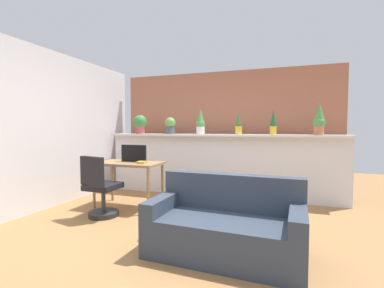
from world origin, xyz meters
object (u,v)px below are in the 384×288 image
object	(u,v)px
potted_plant_3	(239,126)
book_on_desk	(142,162)
potted_plant_2	(200,122)
office_chair	(100,191)
potted_plant_4	(273,122)
tv_monitor	(134,153)
vase_on_shelf	(184,176)
couch	(226,227)
potted_plant_5	(319,119)
side_cube_shelf	(186,195)
potted_plant_1	(170,125)
potted_plant_0	(140,123)
desk	(128,167)

from	to	relation	value
potted_plant_3	book_on_desk	world-z (taller)	potted_plant_3
potted_plant_2	office_chair	world-z (taller)	potted_plant_2
potted_plant_3	potted_plant_4	bearing A→B (deg)	1.29
potted_plant_4	tv_monitor	size ratio (longest dim) A/B	0.96
vase_on_shelf	couch	world-z (taller)	couch
potted_plant_2	couch	world-z (taller)	potted_plant_2
tv_monitor	vase_on_shelf	distance (m)	0.95
potted_plant_4	potted_plant_5	bearing A→B (deg)	-0.75
potted_plant_3	potted_plant_5	size ratio (longest dim) A/B	0.72
book_on_desk	side_cube_shelf	bearing A→B (deg)	18.14
potted_plant_1	couch	xyz separation A→B (m)	(1.63, -2.31, -1.09)
potted_plant_0	couch	distance (m)	3.47
potted_plant_5	desk	world-z (taller)	potted_plant_5
potted_plant_2	potted_plant_5	world-z (taller)	potted_plant_5
potted_plant_3	side_cube_shelf	world-z (taller)	potted_plant_3
office_chair	book_on_desk	distance (m)	0.76
potted_plant_2	couch	distance (m)	2.78
vase_on_shelf	couch	distance (m)	1.62
vase_on_shelf	couch	xyz separation A→B (m)	(0.94, -1.28, -0.28)
tv_monitor	vase_on_shelf	size ratio (longest dim) A/B	3.81
book_on_desk	potted_plant_3	bearing A→B (deg)	41.25
potted_plant_5	office_chair	size ratio (longest dim) A/B	0.60
potted_plant_5	potted_plant_2	bearing A→B (deg)	178.60
vase_on_shelf	book_on_desk	distance (m)	0.71
potted_plant_3	couch	world-z (taller)	potted_plant_3
couch	potted_plant_1	bearing A→B (deg)	125.26
potted_plant_0	couch	size ratio (longest dim) A/B	0.25
tv_monitor	potted_plant_0	bearing A→B (deg)	114.50
side_cube_shelf	couch	world-z (taller)	couch
potted_plant_2	couch	size ratio (longest dim) A/B	0.31
potted_plant_0	potted_plant_5	distance (m)	3.42
potted_plant_3	desk	distance (m)	2.10
potted_plant_0	tv_monitor	world-z (taller)	potted_plant_0
office_chair	potted_plant_4	bearing A→B (deg)	36.14
potted_plant_3	potted_plant_1	bearing A→B (deg)	178.51
potted_plant_4	office_chair	bearing A→B (deg)	-143.86
desk	side_cube_shelf	size ratio (longest dim) A/B	2.20
potted_plant_4	vase_on_shelf	bearing A→B (deg)	-142.49
book_on_desk	potted_plant_4	bearing A→B (deg)	31.38
potted_plant_0	potted_plant_1	distance (m)	0.69
vase_on_shelf	couch	bearing A→B (deg)	-53.63
potted_plant_4	potted_plant_2	bearing A→B (deg)	178.25
potted_plant_2	potted_plant_4	xyz separation A→B (m)	(1.36, -0.04, 0.00)
potted_plant_1	couch	size ratio (longest dim) A/B	0.21
side_cube_shelf	desk	bearing A→B (deg)	-171.73
vase_on_shelf	tv_monitor	bearing A→B (deg)	-178.02
potted_plant_0	vase_on_shelf	world-z (taller)	potted_plant_0
potted_plant_0	office_chair	xyz separation A→B (m)	(0.33, -1.75, -1.03)
potted_plant_1	book_on_desk	bearing A→B (deg)	-88.30
potted_plant_2	desk	bearing A→B (deg)	-127.78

